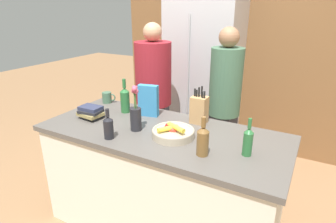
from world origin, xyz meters
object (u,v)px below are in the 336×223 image
at_px(fruit_bowl, 173,132).
at_px(bottle_water, 108,127).
at_px(person_at_sink, 154,92).
at_px(cereal_box, 148,101).
at_px(flower_vase, 136,115).
at_px(person_in_blue, 224,101).
at_px(coffee_mug, 107,97).
at_px(book_stack, 91,112).
at_px(bottle_wine, 125,99).
at_px(bottle_vinegar, 248,141).
at_px(knife_block, 199,109).
at_px(bottle_oil, 203,140).
at_px(refrigerator, 204,71).

bearing_deg(fruit_bowl, bottle_water, -148.44).
bearing_deg(person_at_sink, cereal_box, -77.17).
bearing_deg(fruit_bowl, flower_vase, -174.70).
bearing_deg(person_in_blue, person_at_sink, -158.10).
xyz_separation_m(bottle_water, person_at_sink, (-0.28, 1.06, -0.07)).
bearing_deg(coffee_mug, book_stack, -68.79).
bearing_deg(cereal_box, person_at_sink, 117.71).
xyz_separation_m(bottle_wine, person_at_sink, (-0.07, 0.58, -0.10)).
distance_m(book_stack, person_at_sink, 0.84).
xyz_separation_m(bottle_vinegar, person_at_sink, (-1.20, 0.83, -0.08)).
bearing_deg(coffee_mug, person_at_sink, 62.11).
xyz_separation_m(book_stack, bottle_water, (0.38, -0.23, 0.04)).
bearing_deg(cereal_box, coffee_mug, 169.68).
height_order(coffee_mug, bottle_vinegar, bottle_vinegar).
xyz_separation_m(knife_block, bottle_oil, (0.22, -0.47, -0.01)).
xyz_separation_m(knife_block, book_stack, (-0.82, -0.34, -0.06)).
height_order(cereal_box, bottle_vinegar, cereal_box).
height_order(cereal_box, bottle_water, cereal_box).
bearing_deg(bottle_oil, person_at_sink, 134.54).
bearing_deg(coffee_mug, cereal_box, -10.32).
xyz_separation_m(refrigerator, knife_block, (0.46, -1.22, -0.03)).
distance_m(flower_vase, bottle_vinegar, 0.83).
xyz_separation_m(flower_vase, book_stack, (-0.46, 0.02, -0.07)).
bearing_deg(bottle_oil, refrigerator, 111.90).
height_order(bottle_water, person_at_sink, person_at_sink).
bearing_deg(bottle_water, coffee_mug, 131.01).
height_order(flower_vase, person_in_blue, person_in_blue).
bearing_deg(bottle_wine, person_at_sink, 96.57).
height_order(flower_vase, bottle_vinegar, flower_vase).
distance_m(refrigerator, bottle_water, 1.79).
relative_size(knife_block, cereal_box, 1.12).
height_order(refrigerator, coffee_mug, refrigerator).
height_order(cereal_box, coffee_mug, cereal_box).
bearing_deg(bottle_wine, knife_block, 7.48).
xyz_separation_m(coffee_mug, person_in_blue, (0.99, 0.54, -0.03)).
relative_size(cereal_box, bottle_water, 1.21).
distance_m(bottle_vinegar, person_at_sink, 1.46).
distance_m(coffee_mug, person_at_sink, 0.52).
xyz_separation_m(flower_vase, coffee_mug, (-0.61, 0.39, -0.07)).
height_order(flower_vase, book_stack, flower_vase).
bearing_deg(bottle_wine, bottle_vinegar, -12.59).
relative_size(coffee_mug, bottle_oil, 0.48).
relative_size(fruit_bowl, coffee_mug, 2.47).
bearing_deg(bottle_water, bottle_wine, 114.19).
xyz_separation_m(flower_vase, cereal_box, (-0.08, 0.30, 0.01)).
xyz_separation_m(book_stack, person_at_sink, (0.10, 0.84, -0.03)).
bearing_deg(cereal_box, fruit_bowl, -35.61).
distance_m(fruit_bowl, bottle_oil, 0.32).
relative_size(fruit_bowl, person_at_sink, 0.19).
xyz_separation_m(coffee_mug, bottle_oil, (1.19, -0.51, 0.05)).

